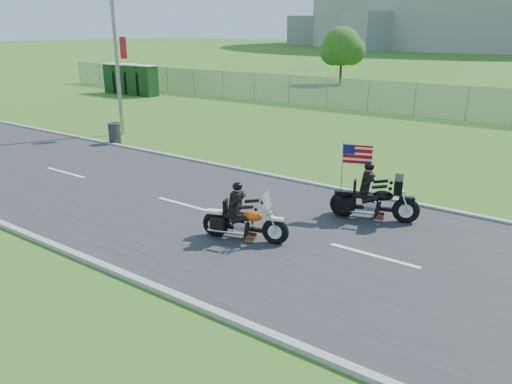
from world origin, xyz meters
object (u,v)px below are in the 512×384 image
Objects in this scene: streetlight at (117,16)px; trash_can at (115,134)px; porta_toilet_d at (113,79)px; porta_toilet_b at (136,81)px; motorcycle_follow at (374,201)px; motorcycle_lead at (243,223)px; porta_toilet_c at (125,80)px; porta_toilet_a at (149,82)px.

streetlight is 5.71m from trash_can.
porta_toilet_b is at bearing 0.00° from porta_toilet_d.
motorcycle_follow is at bearing -8.81° from trash_can.
porta_toilet_b is at bearing 135.49° from trash_can.
porta_toilet_b reaches higher than trash_can.
porta_toilet_d is at bearing 128.38° from motorcycle_lead.
motorcycle_lead is at bearing -29.19° from streetlight.
porta_toilet_d is at bearing 180.00° from porta_toilet_c.
motorcycle_follow is (29.22, -14.79, -0.59)m from porta_toilet_d.
streetlight is 16.34m from motorcycle_follow.
porta_toilet_d is at bearing 180.00° from porta_toilet_a.
porta_toilet_d is (-2.80, 0.00, 0.00)m from porta_toilet_b.
motorcycle_follow is (2.06, 3.22, 0.08)m from motorcycle_lead.
motorcycle_lead is at bearing -34.96° from porta_toilet_c.
porta_toilet_a is 1.05× the size of motorcycle_lead.
porta_toilet_b is at bearing 136.65° from streetlight.
porta_toilet_d reaches higher than motorcycle_lead.
porta_toilet_a is 2.80m from porta_toilet_c.
streetlight is 4.54× the size of motorcycle_lead.
streetlight reaches higher than porta_toilet_c.
streetlight is 17.34m from porta_toilet_c.
porta_toilet_b and porta_toilet_c have the same top height.
porta_toilet_b is 2.80m from porta_toilet_d.
porta_toilet_c is at bearing 126.97° from motorcycle_lead.
motorcycle_follow is (26.42, -14.79, -0.59)m from porta_toilet_b.
streetlight is 15.39m from porta_toilet_a.
trash_can is (1.50, -1.92, -5.17)m from streetlight.
porta_toilet_b is at bearing 0.00° from porta_toilet_c.
streetlight is at bearing -37.17° from porta_toilet_d.
porta_toilet_c and porta_toilet_d have the same top height.
motorcycle_lead reaches higher than trash_can.
porta_toilet_c is 1.05× the size of motorcycle_lead.
porta_toilet_a is 1.00× the size of porta_toilet_b.
porta_toilet_a reaches higher than motorcycle_follow.
porta_toilet_a is 4.20m from porta_toilet_d.
porta_toilet_a and porta_toilet_c have the same top height.
motorcycle_lead is (25.76, -18.01, -0.66)m from porta_toilet_c.
porta_toilet_a and porta_toilet_d have the same top height.
motorcycle_follow is at bearing -28.00° from porta_toilet_c.
streetlight is 4.22× the size of motorcycle_follow.
streetlight is 15.70m from motorcycle_lead.
streetlight is at bearing 132.74° from motorcycle_lead.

